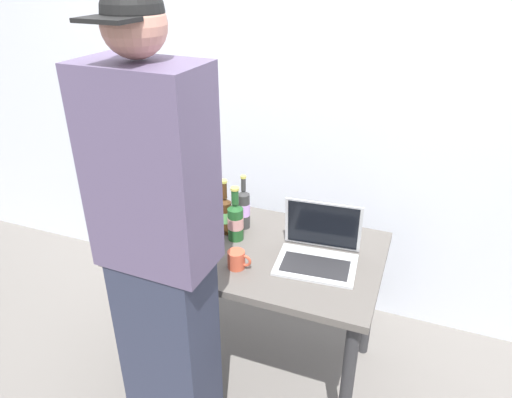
{
  "coord_description": "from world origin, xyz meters",
  "views": [
    {
      "loc": [
        0.68,
        -1.71,
        1.93
      ],
      "look_at": [
        0.02,
        0.0,
        0.99
      ],
      "focal_mm": 32.72,
      "sensor_mm": 36.0,
      "label": 1
    }
  ],
  "objects_px": {
    "laptop": "(319,249)",
    "person_figure": "(161,262)",
    "beer_bottle_brown": "(236,220)",
    "coffee_mug": "(237,260)",
    "beer_bottle_amber": "(244,208)",
    "beer_bottle_dark": "(225,214)"
  },
  "relations": [
    {
      "from": "laptop",
      "to": "person_figure",
      "type": "distance_m",
      "value": 0.72
    },
    {
      "from": "beer_bottle_brown",
      "to": "person_figure",
      "type": "distance_m",
      "value": 0.58
    },
    {
      "from": "coffee_mug",
      "to": "laptop",
      "type": "bearing_deg",
      "value": 30.88
    },
    {
      "from": "beer_bottle_amber",
      "to": "coffee_mug",
      "type": "relative_size",
      "value": 2.64
    },
    {
      "from": "beer_bottle_brown",
      "to": "beer_bottle_amber",
      "type": "xyz_separation_m",
      "value": [
        -0.01,
        0.11,
        0.01
      ]
    },
    {
      "from": "beer_bottle_dark",
      "to": "coffee_mug",
      "type": "xyz_separation_m",
      "value": [
        0.17,
        -0.25,
        -0.06
      ]
    },
    {
      "from": "laptop",
      "to": "beer_bottle_amber",
      "type": "relative_size",
      "value": 1.3
    },
    {
      "from": "laptop",
      "to": "beer_bottle_amber",
      "type": "height_order",
      "value": "beer_bottle_amber"
    },
    {
      "from": "person_figure",
      "to": "coffee_mug",
      "type": "height_order",
      "value": "person_figure"
    },
    {
      "from": "person_figure",
      "to": "coffee_mug",
      "type": "bearing_deg",
      "value": 66.8
    },
    {
      "from": "person_figure",
      "to": "beer_bottle_amber",
      "type": "bearing_deg",
      "value": 86.3
    },
    {
      "from": "beer_bottle_dark",
      "to": "laptop",
      "type": "bearing_deg",
      "value": -7.76
    },
    {
      "from": "laptop",
      "to": "person_figure",
      "type": "relative_size",
      "value": 0.19
    },
    {
      "from": "laptop",
      "to": "beer_bottle_dark",
      "type": "bearing_deg",
      "value": 172.24
    },
    {
      "from": "beer_bottle_amber",
      "to": "coffee_mug",
      "type": "distance_m",
      "value": 0.35
    },
    {
      "from": "laptop",
      "to": "coffee_mug",
      "type": "xyz_separation_m",
      "value": [
        -0.31,
        -0.19,
        -0.02
      ]
    },
    {
      "from": "beer_bottle_dark",
      "to": "beer_bottle_amber",
      "type": "distance_m",
      "value": 0.1
    },
    {
      "from": "laptop",
      "to": "coffee_mug",
      "type": "bearing_deg",
      "value": -149.12
    },
    {
      "from": "beer_bottle_dark",
      "to": "person_figure",
      "type": "height_order",
      "value": "person_figure"
    },
    {
      "from": "beer_bottle_dark",
      "to": "person_figure",
      "type": "xyz_separation_m",
      "value": [
        0.02,
        -0.6,
        0.11
      ]
    },
    {
      "from": "beer_bottle_dark",
      "to": "beer_bottle_amber",
      "type": "xyz_separation_m",
      "value": [
        0.07,
        0.08,
        0.0
      ]
    },
    {
      "from": "laptop",
      "to": "beer_bottle_brown",
      "type": "distance_m",
      "value": 0.41
    }
  ]
}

